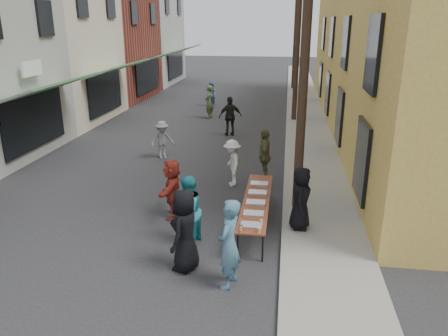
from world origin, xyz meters
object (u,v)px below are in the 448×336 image
(server, at_px, (301,198))
(utility_pole_mid, at_px, (298,37))
(utility_pole_far, at_px, (295,31))
(guest_front_a, at_px, (185,230))
(utility_pole_near, at_px, (305,53))
(serving_table, at_px, (256,201))
(guest_front_c, at_px, (188,211))
(catering_tray_sausage, at_px, (251,226))

(server, bearing_deg, utility_pole_mid, 6.99)
(utility_pole_far, bearing_deg, server, -89.89)
(guest_front_a, bearing_deg, server, 142.53)
(utility_pole_near, bearing_deg, guest_front_a, -124.31)
(utility_pole_mid, bearing_deg, serving_table, -94.77)
(server, bearing_deg, utility_pole_near, 8.73)
(guest_front_c, bearing_deg, guest_front_a, 21.17)
(serving_table, xyz_separation_m, guest_front_a, (-1.41, -2.40, 0.23))
(guest_front_a, distance_m, server, 3.39)
(utility_pole_far, bearing_deg, guest_front_a, -95.19)
(utility_pole_far, distance_m, guest_front_a, 28.03)
(utility_pole_mid, xyz_separation_m, utility_pole_far, (0.00, 12.00, 0.00))
(serving_table, height_order, server, server)
(serving_table, relative_size, catering_tray_sausage, 8.00)
(utility_pole_far, relative_size, serving_table, 2.25)
(catering_tray_sausage, bearing_deg, guest_front_a, -151.89)
(utility_pole_far, bearing_deg, utility_pole_mid, -90.00)
(utility_pole_far, bearing_deg, serving_table, -92.51)
(utility_pole_mid, bearing_deg, utility_pole_near, -90.00)
(utility_pole_mid, distance_m, catering_tray_sausage, 15.43)
(serving_table, bearing_deg, catering_tray_sausage, -90.00)
(utility_pole_mid, height_order, guest_front_a, utility_pole_mid)
(utility_pole_far, height_order, server, utility_pole_far)
(utility_pole_far, height_order, guest_front_c, utility_pole_far)
(serving_table, xyz_separation_m, catering_tray_sausage, (-0.00, -1.65, 0.08))
(utility_pole_near, relative_size, serving_table, 2.25)
(guest_front_c, bearing_deg, catering_tray_sausage, 89.45)
(utility_pole_far, height_order, serving_table, utility_pole_far)
(utility_pole_near, relative_size, guest_front_a, 4.76)
(serving_table, bearing_deg, guest_front_c, -140.57)
(guest_front_c, bearing_deg, server, 123.93)
(utility_pole_mid, height_order, guest_front_c, utility_pole_mid)
(utility_pole_near, height_order, catering_tray_sausage, utility_pole_near)
(utility_pole_far, bearing_deg, utility_pole_near, -90.00)
(guest_front_a, bearing_deg, utility_pole_mid, -177.49)
(utility_pole_far, xyz_separation_m, catering_tray_sausage, (-1.11, -26.94, -3.71))
(utility_pole_far, xyz_separation_m, guest_front_c, (-2.70, -26.59, -3.60))
(utility_pole_near, xyz_separation_m, guest_front_c, (-2.70, -2.59, -3.60))
(guest_front_c, bearing_deg, utility_pole_near, 145.43)
(guest_front_a, bearing_deg, guest_front_c, -158.80)
(serving_table, bearing_deg, server, -8.72)
(utility_pole_near, xyz_separation_m, utility_pole_far, (0.00, 24.00, 0.00))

